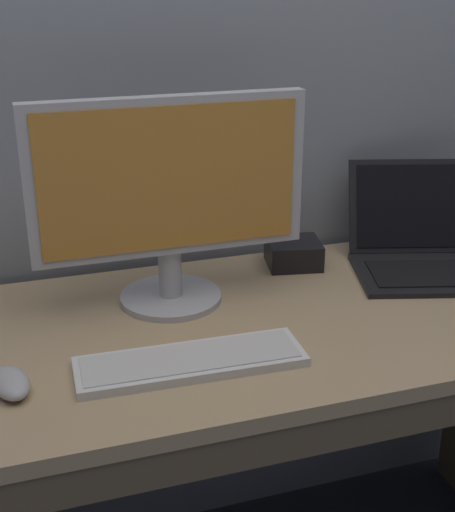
{
  "coord_description": "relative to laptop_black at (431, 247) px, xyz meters",
  "views": [
    {
      "loc": [
        -0.43,
        -1.17,
        1.43
      ],
      "look_at": [
        -0.06,
        0.0,
        0.92
      ],
      "focal_mm": 49.43,
      "sensor_mm": 36.0,
      "label": 1
    }
  ],
  "objects": [
    {
      "name": "back_wall",
      "position": [
        -0.48,
        0.24,
        0.53
      ],
      "size": [
        5.01,
        0.04,
        2.72
      ],
      "primitive_type": "cube",
      "color": "gray",
      "rests_on": "ground"
    },
    {
      "name": "desk",
      "position": [
        -0.48,
        -0.13,
        -0.28
      ],
      "size": [
        1.5,
        0.63,
        0.78
      ],
      "color": "tan",
      "rests_on": "ground"
    },
    {
      "name": "laptop_black",
      "position": [
        0.0,
        0.0,
        0.0
      ],
      "size": [
        0.43,
        0.39,
        0.22
      ],
      "color": "black",
      "rests_on": "desk"
    },
    {
      "name": "external_monitor",
      "position": [
        -0.61,
        -0.01,
        0.19
      ],
      "size": [
        0.54,
        0.21,
        0.43
      ],
      "color": "#B7B7BC",
      "rests_on": "desk"
    },
    {
      "name": "wired_keyboard",
      "position": [
        -0.64,
        -0.26,
        -0.04
      ],
      "size": [
        0.4,
        0.13,
        0.02
      ],
      "color": "white",
      "rests_on": "desk"
    },
    {
      "name": "computer_mouse",
      "position": [
        -0.94,
        -0.24,
        -0.03
      ],
      "size": [
        0.08,
        0.11,
        0.03
      ],
      "primitive_type": "ellipsoid",
      "rotation": [
        0.0,
        0.0,
        0.2
      ],
      "color": "#B7B7BC",
      "rests_on": "desk"
    },
    {
      "name": "external_drive_box",
      "position": [
        -0.3,
        0.1,
        -0.02
      ],
      "size": [
        0.14,
        0.13,
        0.06
      ],
      "primitive_type": "cube",
      "rotation": [
        0.0,
        0.0,
        -0.19
      ],
      "color": "black",
      "rests_on": "desk"
    }
  ]
}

